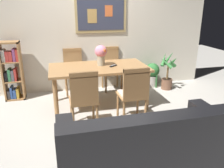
% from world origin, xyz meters
% --- Properties ---
extents(ground_plane, '(12.00, 12.00, 0.00)m').
position_xyz_m(ground_plane, '(0.00, 0.00, 0.00)').
color(ground_plane, '#B7B2A8').
extents(wall_back_with_painting, '(5.20, 0.14, 2.60)m').
position_xyz_m(wall_back_with_painting, '(0.00, 1.44, 1.31)').
color(wall_back_with_painting, beige).
rests_on(wall_back_with_painting, ground_plane).
extents(dining_table, '(1.70, 0.94, 0.73)m').
position_xyz_m(dining_table, '(0.00, 0.45, 0.65)').
color(dining_table, '#9E7042').
rests_on(dining_table, ground_plane).
extents(dining_chair_far_left, '(0.40, 0.41, 0.91)m').
position_xyz_m(dining_chair_far_left, '(-0.38, 1.25, 0.54)').
color(dining_chair_far_left, '#9E7042').
rests_on(dining_chair_far_left, ground_plane).
extents(dining_chair_near_left, '(0.40, 0.41, 0.91)m').
position_xyz_m(dining_chair_near_left, '(-0.38, -0.37, 0.54)').
color(dining_chair_near_left, '#9E7042').
rests_on(dining_chair_near_left, ground_plane).
extents(dining_chair_far_right, '(0.40, 0.41, 0.91)m').
position_xyz_m(dining_chair_far_right, '(0.42, 1.26, 0.54)').
color(dining_chair_far_right, '#9E7042').
rests_on(dining_chair_far_right, ground_plane).
extents(dining_chair_near_right, '(0.40, 0.41, 0.91)m').
position_xyz_m(dining_chair_near_right, '(0.36, -0.37, 0.54)').
color(dining_chair_near_right, '#9E7042').
rests_on(dining_chair_near_right, ground_plane).
extents(leather_couch, '(1.80, 0.84, 0.84)m').
position_xyz_m(leather_couch, '(0.13, -1.50, 0.31)').
color(leather_couch, black).
rests_on(leather_couch, ground_plane).
extents(bookshelf, '(0.36, 0.28, 1.12)m').
position_xyz_m(bookshelf, '(-1.54, 1.16, 0.56)').
color(bookshelf, '#9E7042').
rests_on(bookshelf, ground_plane).
extents(potted_ivy, '(0.32, 0.32, 0.56)m').
position_xyz_m(potted_ivy, '(1.36, 1.18, 0.29)').
color(potted_ivy, '#B2ADA3').
rests_on(potted_ivy, ground_plane).
extents(potted_palm, '(0.41, 0.42, 0.83)m').
position_xyz_m(potted_palm, '(1.60, 0.93, 0.33)').
color(potted_palm, brown).
rests_on(potted_palm, ground_plane).
extents(flower_vase, '(0.22, 0.21, 0.36)m').
position_xyz_m(flower_vase, '(0.06, 0.52, 0.94)').
color(flower_vase, tan).
rests_on(flower_vase, dining_table).
extents(tv_remote, '(0.15, 0.13, 0.02)m').
position_xyz_m(tv_remote, '(0.25, 0.40, 0.74)').
color(tv_remote, black).
rests_on(tv_remote, dining_table).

